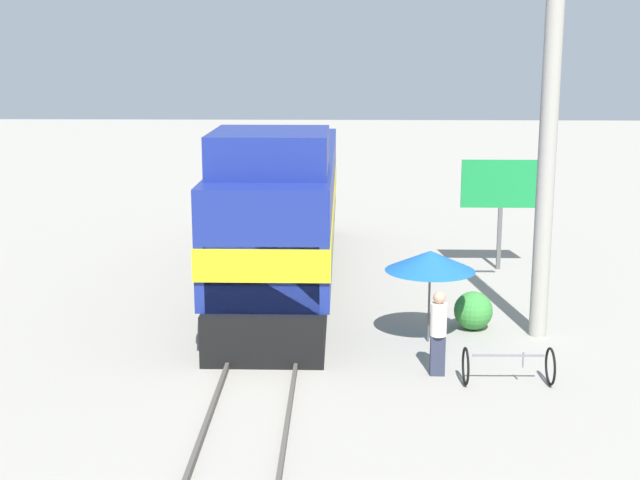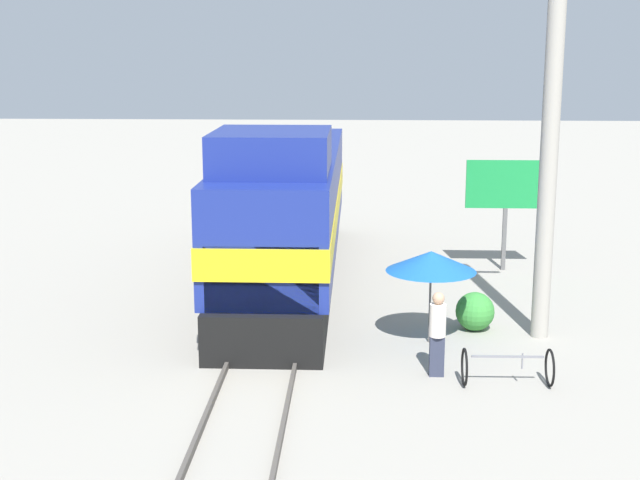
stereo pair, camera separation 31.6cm
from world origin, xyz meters
name	(u,v)px [view 1 (the left image)]	position (x,y,z in m)	size (l,w,h in m)	color
ground_plane	(275,316)	(0.00, 0.00, 0.00)	(120.00, 120.00, 0.00)	gray
rail_near	(247,313)	(-0.72, 0.00, 0.07)	(0.08, 42.87, 0.15)	#4C4742
rail_far	(304,313)	(0.72, 0.00, 0.07)	(0.08, 42.87, 0.15)	#4C4742
locomotive	(283,214)	(0.00, 2.98, 2.04)	(2.88, 14.34, 4.73)	black
utility_pole	(548,142)	(6.27, -1.32, 4.52)	(1.80, 0.41, 8.93)	#9E998E
vendor_umbrella	(430,261)	(3.66, -1.87, 1.91)	(2.04, 2.04, 2.14)	#4C4C4C
billboard_sign	(501,189)	(6.41, 5.00, 2.46)	(2.40, 0.12, 3.33)	#595959
shrub_cluster	(473,311)	(4.81, -0.93, 0.46)	(0.93, 0.93, 0.93)	#388C38
person_bystander	(438,330)	(3.65, -3.98, 0.97)	(0.34, 0.34, 1.78)	#2D3347
bicycle	(508,366)	(5.01, -4.47, 0.39)	(1.75, 0.79, 0.76)	black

